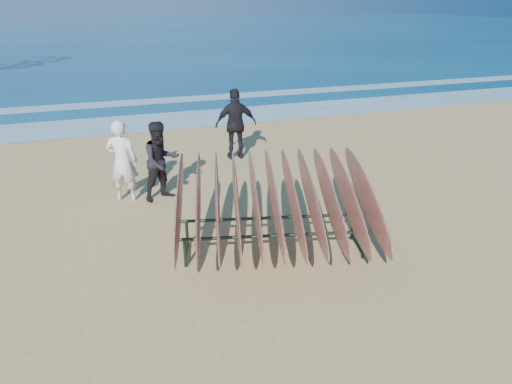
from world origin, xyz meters
TOP-DOWN VIEW (x-y plane):
  - ground at (0.00, 0.00)m, footprint 120.00×120.00m
  - ocean at (0.00, 55.00)m, footprint 160.00×160.00m
  - foam_near at (0.00, 10.00)m, footprint 160.00×160.00m
  - foam_far at (0.00, 13.50)m, footprint 160.00×160.00m
  - surfboard_rack at (0.15, 0.30)m, footprint 3.77×3.59m
  - person_white at (-2.10, 3.41)m, footprint 0.75×0.62m
  - person_dark_a at (-1.31, 3.21)m, footprint 1.01×0.91m
  - person_dark_b at (0.96, 5.32)m, footprint 1.14×0.54m

SIDE VIEW (x-z plane):
  - ground at x=0.00m, z-range 0.00..0.00m
  - ocean at x=0.00m, z-range 0.01..0.01m
  - foam_far at x=0.00m, z-range 0.01..0.01m
  - foam_near at x=0.00m, z-range 0.01..0.01m
  - person_dark_a at x=-1.31m, z-range 0.00..1.72m
  - person_white at x=-2.10m, z-range 0.00..1.77m
  - person_dark_b at x=0.96m, z-range 0.00..1.89m
  - surfboard_rack at x=0.15m, z-range 0.16..1.82m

